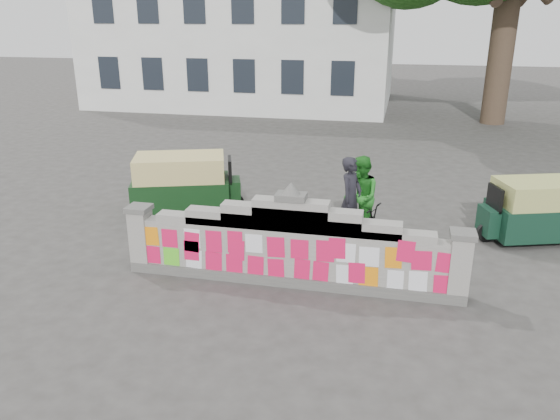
{
  "coord_description": "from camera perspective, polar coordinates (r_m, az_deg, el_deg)",
  "views": [
    {
      "loc": [
        1.84,
        -9.13,
        4.83
      ],
      "look_at": [
        -0.43,
        1.0,
        1.1
      ],
      "focal_mm": 35.0,
      "sensor_mm": 36.0,
      "label": 1
    }
  ],
  "objects": [
    {
      "name": "pedestrian",
      "position": [
        12.51,
        8.42,
        1.39
      ],
      "size": [
        0.98,
        1.1,
        1.86
      ],
      "primitive_type": "imported",
      "rotation": [
        0.0,
        0.0,
        -1.2
      ],
      "color": "#217921",
      "rests_on": "ground"
    },
    {
      "name": "rickshaw_left",
      "position": [
        13.96,
        -10.02,
        2.67
      ],
      "size": [
        2.86,
        1.99,
        1.54
      ],
      "rotation": [
        0.0,
        0.0,
        0.33
      ],
      "color": "black",
      "rests_on": "ground"
    },
    {
      "name": "cyclist_rider",
      "position": [
        11.76,
        7.34,
        0.06
      ],
      "size": [
        0.62,
        0.76,
        1.8
      ],
      "primitive_type": "imported",
      "rotation": [
        0.0,
        0.0,
        1.23
      ],
      "color": "black",
      "rests_on": "ground"
    },
    {
      "name": "rickshaw_right",
      "position": [
        13.48,
        25.35,
        0.03
      ],
      "size": [
        2.58,
        1.79,
        1.39
      ],
      "rotation": [
        0.0,
        0.0,
        3.47
      ],
      "color": "#0F2F20",
      "rests_on": "ground"
    },
    {
      "name": "ground",
      "position": [
        10.5,
        1.1,
        -7.65
      ],
      "size": [
        100.0,
        100.0,
        0.0
      ],
      "primitive_type": "plane",
      "color": "#383533",
      "rests_on": "ground"
    },
    {
      "name": "parapet_wall",
      "position": [
        10.17,
        1.12,
        -3.91
      ],
      "size": [
        6.48,
        0.44,
        2.01
      ],
      "color": "#4C4C49",
      "rests_on": "ground"
    },
    {
      "name": "building",
      "position": [
        32.36,
        -3.41,
        18.3
      ],
      "size": [
        16.0,
        10.0,
        8.9
      ],
      "color": "silver",
      "rests_on": "ground"
    },
    {
      "name": "cyclist_bike",
      "position": [
        11.89,
        7.27,
        -1.61
      ],
      "size": [
        2.14,
        1.33,
        1.06
      ],
      "primitive_type": "imported",
      "rotation": [
        0.0,
        0.0,
        1.23
      ],
      "color": "black",
      "rests_on": "ground"
    }
  ]
}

